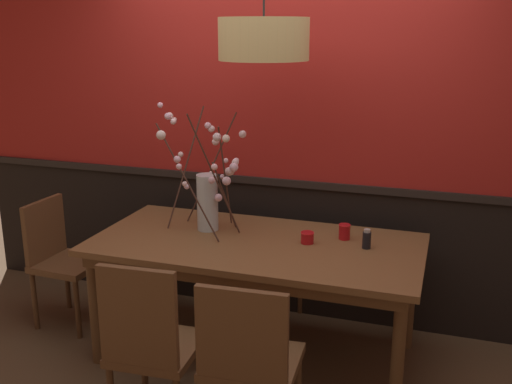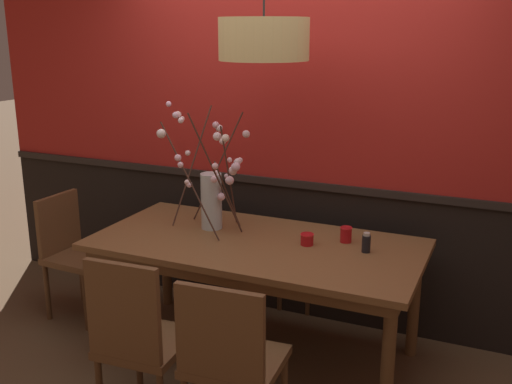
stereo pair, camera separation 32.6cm
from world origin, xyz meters
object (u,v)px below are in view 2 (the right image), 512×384
at_px(chair_far_side_left, 269,227).
at_px(chair_far_side_right, 341,242).
at_px(candle_holder_nearer_edge, 346,234).
at_px(chair_near_side_right, 230,357).
at_px(condiment_bottle, 366,243).
at_px(chair_head_west_end, 73,249).
at_px(candle_holder_nearer_center, 307,239).
at_px(chair_near_side_left, 138,336).
at_px(dining_table, 256,254).
at_px(pendant_lamp, 264,39).
at_px(vase_with_blossoms, 212,191).

height_order(chair_far_side_left, chair_far_side_right, chair_far_side_left).
bearing_deg(candle_holder_nearer_edge, chair_far_side_right, 107.69).
xyz_separation_m(chair_far_side_left, chair_near_side_right, (0.54, -1.79, -0.01)).
xyz_separation_m(chair_far_side_right, condiment_bottle, (0.37, -0.81, 0.33)).
bearing_deg(chair_near_side_right, chair_head_west_end, 152.18).
relative_size(chair_far_side_right, chair_near_side_right, 0.94).
bearing_deg(candle_holder_nearer_center, chair_far_side_left, 125.23).
relative_size(chair_head_west_end, chair_near_side_left, 0.92).
distance_m(dining_table, candle_holder_nearer_center, 0.33).
height_order(condiment_bottle, pendant_lamp, pendant_lamp).
bearing_deg(dining_table, chair_near_side_left, -105.84).
bearing_deg(chair_near_side_left, candle_holder_nearer_center, 60.12).
height_order(chair_head_west_end, chair_near_side_left, chair_near_side_left).
xyz_separation_m(chair_head_west_end, chair_near_side_right, (1.69, -0.89, 0.03)).
bearing_deg(candle_holder_nearer_edge, condiment_bottle, -37.34).
height_order(dining_table, candle_holder_nearer_center, candle_holder_nearer_center).
distance_m(chair_near_side_left, condiment_bottle, 1.38).
height_order(chair_near_side_right, pendant_lamp, pendant_lamp).
distance_m(chair_head_west_end, pendant_lamp, 2.07).
bearing_deg(condiment_bottle, chair_near_side_right, -111.83).
relative_size(chair_far_side_right, vase_with_blossoms, 1.10).
xyz_separation_m(chair_near_side_left, pendant_lamp, (0.29, 0.91, 1.44)).
xyz_separation_m(chair_far_side_right, chair_near_side_left, (-0.53, -1.80, 0.03)).
distance_m(chair_head_west_end, candle_holder_nearer_edge, 1.97).
bearing_deg(candle_holder_nearer_edge, chair_far_side_left, 138.72).
relative_size(chair_far_side_right, pendant_lamp, 0.77).
xyz_separation_m(candle_holder_nearer_center, condiment_bottle, (0.35, 0.03, 0.02)).
relative_size(chair_far_side_right, candle_holder_nearer_edge, 9.10).
height_order(chair_head_west_end, chair_near_side_right, chair_near_side_right).
xyz_separation_m(chair_near_side_left, candle_holder_nearer_center, (0.56, 0.97, 0.28)).
xyz_separation_m(chair_near_side_right, candle_holder_nearer_center, (0.04, 0.96, 0.28)).
distance_m(dining_table, candle_holder_nearer_edge, 0.56).
relative_size(dining_table, chair_far_side_right, 2.30).
xyz_separation_m(vase_with_blossoms, candle_holder_nearer_center, (0.66, -0.04, -0.21)).
xyz_separation_m(chair_head_west_end, candle_holder_nearer_edge, (1.93, 0.21, 0.32)).
distance_m(chair_head_west_end, chair_near_side_left, 1.48).
height_order(chair_far_side_right, vase_with_blossoms, vase_with_blossoms).
relative_size(candle_holder_nearer_center, condiment_bottle, 0.70).
relative_size(vase_with_blossoms, candle_holder_nearer_center, 9.58).
relative_size(chair_near_side_left, candle_holder_nearer_center, 11.64).
height_order(chair_far_side_left, pendant_lamp, pendant_lamp).
relative_size(chair_far_side_left, candle_holder_nearer_center, 11.67).
height_order(chair_head_west_end, vase_with_blossoms, vase_with_blossoms).
distance_m(chair_near_side_left, candle_holder_nearer_edge, 1.37).
height_order(chair_head_west_end, candle_holder_nearer_center, chair_head_west_end).
distance_m(chair_far_side_left, pendant_lamp, 1.71).
relative_size(chair_near_side_right, pendant_lamp, 0.81).
distance_m(chair_head_west_end, chair_far_side_left, 1.46).
height_order(dining_table, chair_near_side_right, chair_near_side_right).
relative_size(condiment_bottle, pendant_lamp, 0.10).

